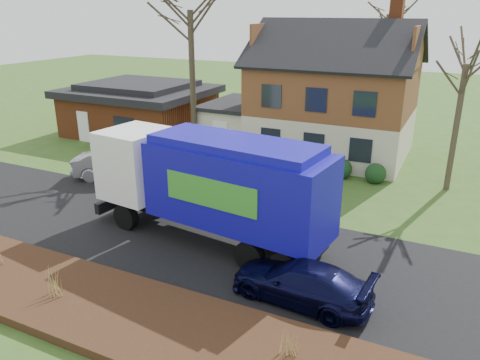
% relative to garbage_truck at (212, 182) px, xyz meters
% --- Properties ---
extents(ground, '(120.00, 120.00, 0.00)m').
position_rel_garbage_truck_xyz_m(ground, '(-1.09, -0.25, -2.46)').
color(ground, '#35521B').
rests_on(ground, ground).
extents(road, '(80.00, 7.00, 0.02)m').
position_rel_garbage_truck_xyz_m(road, '(-1.09, -0.25, -2.45)').
color(road, black).
rests_on(road, ground).
extents(mulch_verge, '(80.00, 3.50, 0.30)m').
position_rel_garbage_truck_xyz_m(mulch_verge, '(-1.09, -5.55, -2.31)').
color(mulch_verge, black).
rests_on(mulch_verge, ground).
extents(main_house, '(12.95, 8.95, 9.26)m').
position_rel_garbage_truck_xyz_m(main_house, '(0.40, 13.66, 1.57)').
color(main_house, beige).
rests_on(main_house, ground).
extents(ranch_house, '(9.80, 8.20, 3.70)m').
position_rel_garbage_truck_xyz_m(ranch_house, '(-13.09, 12.75, -0.65)').
color(ranch_house, brown).
rests_on(ranch_house, ground).
extents(garbage_truck, '(10.21, 3.83, 4.27)m').
position_rel_garbage_truck_xyz_m(garbage_truck, '(0.00, 0.00, 0.00)').
color(garbage_truck, black).
rests_on(garbage_truck, ground).
extents(silver_sedan, '(5.33, 3.54, 1.66)m').
position_rel_garbage_truck_xyz_m(silver_sedan, '(-7.89, 4.17, -1.63)').
color(silver_sedan, '#A1A4A8').
rests_on(silver_sedan, ground).
extents(navy_wagon, '(4.60, 2.18, 1.30)m').
position_rel_garbage_truck_xyz_m(navy_wagon, '(4.44, -2.37, -1.81)').
color(navy_wagon, black).
rests_on(navy_wagon, ground).
extents(tree_front_east, '(3.21, 3.21, 8.90)m').
position_rel_garbage_truck_xyz_m(tree_front_east, '(7.97, 10.02, 4.78)').
color(tree_front_east, '#473B2A').
rests_on(tree_front_east, ground).
extents(grass_clump_mid, '(0.34, 0.28, 0.95)m').
position_rel_garbage_truck_xyz_m(grass_clump_mid, '(-2.33, -5.77, -1.69)').
color(grass_clump_mid, '#A69149').
rests_on(grass_clump_mid, mulch_verge).
extents(grass_clump_east, '(0.30, 0.25, 0.76)m').
position_rel_garbage_truck_xyz_m(grass_clump_east, '(5.08, -5.16, -1.78)').
color(grass_clump_east, '#AB944B').
rests_on(grass_clump_east, mulch_verge).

